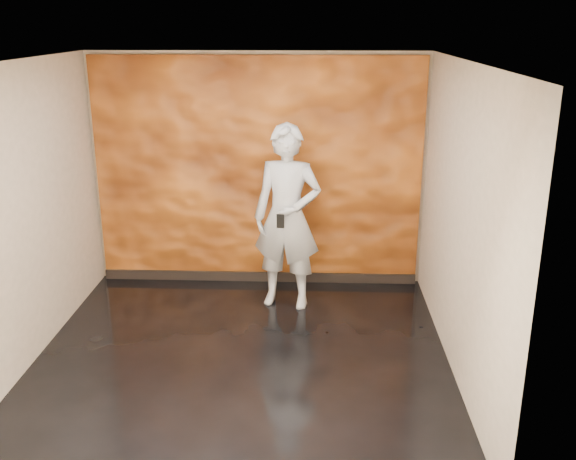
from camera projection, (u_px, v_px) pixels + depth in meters
name	position (u px, v px, depth m)	size (l,w,h in m)	color
room	(239.00, 220.00, 5.82)	(4.02, 4.02, 2.81)	black
feature_wall	(258.00, 173.00, 7.69)	(3.90, 0.06, 2.75)	orange
baseboard	(259.00, 276.00, 8.06)	(3.90, 0.04, 0.12)	black
man	(287.00, 217.00, 7.13)	(0.76, 0.50, 2.08)	#A0A6B0
phone	(280.00, 221.00, 6.81)	(0.08, 0.02, 0.15)	black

